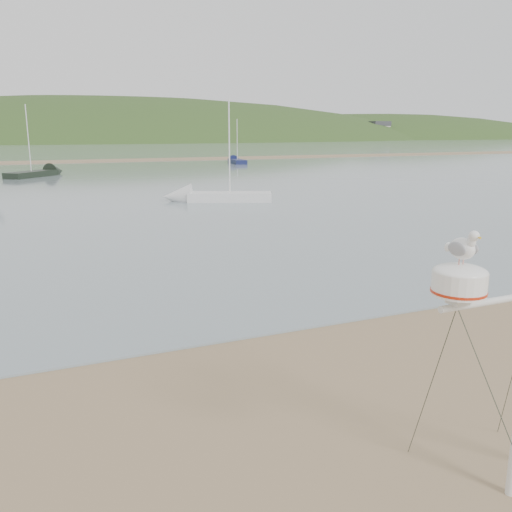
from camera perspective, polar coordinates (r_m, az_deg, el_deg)
name	(u,v)px	position (r m, az deg, el deg)	size (l,w,h in m)	color
water	(17,148)	(137.26, -23.82, 10.32)	(560.00, 256.00, 0.04)	slate
sandbar	(20,162)	(75.31, -23.60, 9.01)	(560.00, 7.00, 0.07)	#7F6649
hill_ridge	(69,188)	(242.10, -19.11, 6.73)	(620.00, 180.00, 80.00)	#243C18
far_cottages	(25,131)	(201.23, -23.14, 12.04)	(294.40, 6.30, 8.00)	beige
sailboat_dark_mid	(45,173)	(52.93, -21.31, 8.19)	(5.74, 6.10, 6.71)	black
sailboat_blue_far	(235,161)	(68.97, -2.26, 9.99)	(2.13, 5.88, 5.76)	#121942
sailboat_white_near	(203,197)	(31.31, -5.63, 6.24)	(6.32, 3.82, 6.21)	silver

